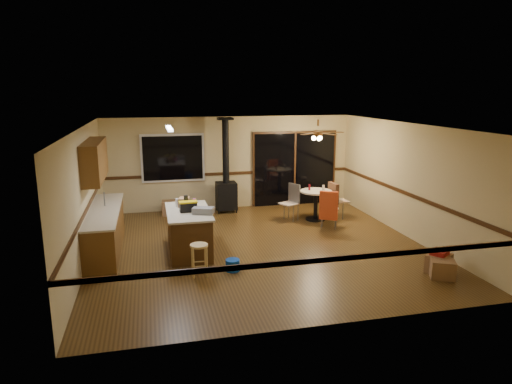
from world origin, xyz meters
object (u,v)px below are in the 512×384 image
object	(u,v)px
toolbox_black	(188,207)
bar_stool	(199,260)
wood_stove	(226,186)
chair_right	(334,196)
box_corner_b	(442,269)
toolbox_grey	(203,211)
chair_near	(329,205)
chair_left	(292,198)
blue_bucket	(233,265)
box_under_window	(171,208)
dining_table	(316,200)
kitchen_island	(189,231)
box_corner_a	(439,263)

from	to	relation	value
toolbox_black	bar_stool	xyz separation A→B (m)	(0.08, -1.20, -0.69)
wood_stove	chair_right	xyz separation A→B (m)	(2.64, -1.30, -0.13)
bar_stool	box_corner_b	world-z (taller)	bar_stool
toolbox_grey	toolbox_black	bearing A→B (deg)	139.96
wood_stove	chair_near	distance (m)	3.07
chair_left	toolbox_grey	bearing A→B (deg)	-139.61
bar_stool	blue_bucket	distance (m)	0.66
toolbox_grey	box_under_window	world-z (taller)	toolbox_grey
bar_stool	dining_table	xyz separation A→B (m)	(3.35, 2.99, 0.23)
toolbox_black	chair_right	xyz separation A→B (m)	(3.95, 1.82, -0.40)
chair_left	chair_near	size ratio (longest dim) A/B	0.78
toolbox_grey	dining_table	bearing A→B (deg)	32.63
kitchen_island	wood_stove	bearing A→B (deg)	66.91
dining_table	chair_left	bearing A→B (deg)	166.27
kitchen_island	chair_near	bearing A→B (deg)	13.97
bar_stool	chair_right	world-z (taller)	chair_right
blue_bucket	box_corner_b	distance (m)	3.82
chair_left	chair_near	xyz separation A→B (m)	(0.61, -1.01, 0.01)
chair_near	box_corner_a	xyz separation A→B (m)	(1.00, -2.97, -0.43)
chair_left	chair_near	distance (m)	1.18
blue_bucket	chair_near	size ratio (longest dim) A/B	0.38
toolbox_grey	box_under_window	size ratio (longest dim) A/B	0.87
bar_stool	chair_left	xyz separation A→B (m)	(2.75, 3.13, 0.29)
chair_left	toolbox_black	bearing A→B (deg)	-145.58
chair_near	box_corner_a	size ratio (longest dim) A/B	1.57
kitchen_island	blue_bucket	world-z (taller)	kitchen_island
box_corner_a	box_corner_b	distance (m)	0.28
bar_stool	box_corner_a	xyz separation A→B (m)	(4.36, -0.84, -0.13)
wood_stove	chair_near	bearing A→B (deg)	-45.80
chair_right	box_corner_b	distance (m)	4.16
toolbox_grey	box_corner_b	bearing A→B (deg)	-27.06
kitchen_island	toolbox_grey	size ratio (longest dim) A/B	4.05
toolbox_black	bar_stool	bearing A→B (deg)	-86.41
chair_near	chair_right	bearing A→B (deg)	60.22
kitchen_island	chair_left	size ratio (longest dim) A/B	3.10
toolbox_black	box_corner_a	size ratio (longest dim) A/B	0.76
chair_near	chair_right	size ratio (longest dim) A/B	1.00
dining_table	box_corner_b	world-z (taller)	dining_table
chair_left	box_under_window	distance (m)	3.31
dining_table	box_under_window	bearing A→B (deg)	159.16
bar_stool	chair_right	xyz separation A→B (m)	(3.87, 3.02, 0.30)
bar_stool	box_corner_b	bearing A→B (deg)	-14.52
blue_bucket	box_under_window	bearing A→B (deg)	102.03
bar_stool	chair_left	bearing A→B (deg)	48.76
chair_left	chair_right	distance (m)	1.13
chair_right	toolbox_grey	bearing A→B (deg)	-150.80
toolbox_grey	chair_left	world-z (taller)	toolbox_grey
toolbox_black	bar_stool	size ratio (longest dim) A/B	0.56
kitchen_island	box_corner_a	bearing A→B (deg)	-25.52
toolbox_black	chair_near	distance (m)	3.58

